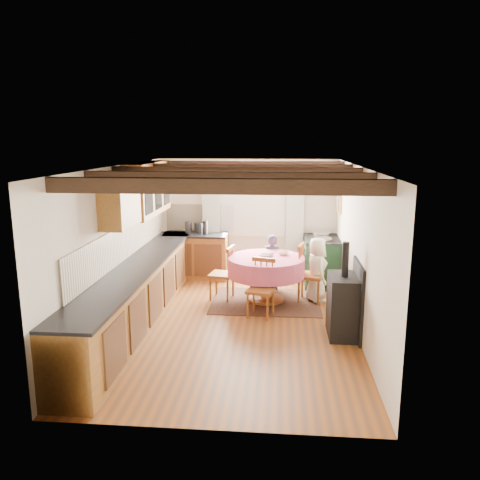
# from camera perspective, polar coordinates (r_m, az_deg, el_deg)

# --- Properties ---
(floor) EXTENTS (3.60, 5.50, 0.00)m
(floor) POSITION_cam_1_polar(r_m,az_deg,el_deg) (7.43, -0.54, -10.00)
(floor) COLOR #974F1B
(floor) RESTS_ON ground
(ceiling) EXTENTS (3.60, 5.50, 0.00)m
(ceiling) POSITION_cam_1_polar(r_m,az_deg,el_deg) (6.90, -0.58, 8.81)
(ceiling) COLOR white
(ceiling) RESTS_ON ground
(wall_back) EXTENTS (3.60, 0.00, 2.40)m
(wall_back) POSITION_cam_1_polar(r_m,az_deg,el_deg) (9.76, 0.98, 2.65)
(wall_back) COLOR silver
(wall_back) RESTS_ON ground
(wall_front) EXTENTS (3.60, 0.00, 2.40)m
(wall_front) POSITION_cam_1_polar(r_m,az_deg,el_deg) (4.45, -3.97, -8.85)
(wall_front) COLOR silver
(wall_front) RESTS_ON ground
(wall_left) EXTENTS (0.00, 5.50, 2.40)m
(wall_left) POSITION_cam_1_polar(r_m,az_deg,el_deg) (7.46, -14.46, -0.65)
(wall_left) COLOR silver
(wall_left) RESTS_ON ground
(wall_right) EXTENTS (0.00, 5.50, 2.40)m
(wall_right) POSITION_cam_1_polar(r_m,az_deg,el_deg) (7.13, 14.00, -1.19)
(wall_right) COLOR silver
(wall_right) RESTS_ON ground
(beam_a) EXTENTS (3.60, 0.16, 0.16)m
(beam_a) POSITION_cam_1_polar(r_m,az_deg,el_deg) (4.93, -2.81, 6.48)
(beam_a) COLOR #312018
(beam_a) RESTS_ON ceiling
(beam_b) EXTENTS (3.60, 0.16, 0.16)m
(beam_b) POSITION_cam_1_polar(r_m,az_deg,el_deg) (5.92, -1.51, 7.41)
(beam_b) COLOR #312018
(beam_b) RESTS_ON ceiling
(beam_c) EXTENTS (3.60, 0.16, 0.16)m
(beam_c) POSITION_cam_1_polar(r_m,az_deg,el_deg) (6.91, -0.58, 8.07)
(beam_c) COLOR #312018
(beam_c) RESTS_ON ceiling
(beam_d) EXTENTS (3.60, 0.16, 0.16)m
(beam_d) POSITION_cam_1_polar(r_m,az_deg,el_deg) (7.90, 0.13, 8.56)
(beam_d) COLOR #312018
(beam_d) RESTS_ON ceiling
(beam_e) EXTENTS (3.60, 0.16, 0.16)m
(beam_e) POSITION_cam_1_polar(r_m,az_deg,el_deg) (8.90, 0.67, 8.94)
(beam_e) COLOR #312018
(beam_e) RESTS_ON ceiling
(splash_left) EXTENTS (0.02, 4.50, 0.55)m
(splash_left) POSITION_cam_1_polar(r_m,az_deg,el_deg) (7.73, -13.59, -0.17)
(splash_left) COLOR beige
(splash_left) RESTS_ON wall_left
(splash_back) EXTENTS (1.40, 0.02, 0.55)m
(splash_back) POSITION_cam_1_polar(r_m,az_deg,el_deg) (9.86, -4.84, 2.71)
(splash_back) COLOR beige
(splash_back) RESTS_ON wall_back
(base_cabinet_left) EXTENTS (0.60, 5.30, 0.88)m
(base_cabinet_left) POSITION_cam_1_polar(r_m,az_deg,el_deg) (7.56, -12.00, -6.32)
(base_cabinet_left) COLOR #A06833
(base_cabinet_left) RESTS_ON floor
(base_cabinet_back) EXTENTS (1.30, 0.60, 0.88)m
(base_cabinet_back) POSITION_cam_1_polar(r_m,az_deg,el_deg) (9.75, -5.33, -1.97)
(base_cabinet_back) COLOR #A06833
(base_cabinet_back) RESTS_ON floor
(worktop_left) EXTENTS (0.64, 5.30, 0.04)m
(worktop_left) POSITION_cam_1_polar(r_m,az_deg,el_deg) (7.43, -12.01, -2.96)
(worktop_left) COLOR black
(worktop_left) RESTS_ON base_cabinet_left
(worktop_back) EXTENTS (1.30, 0.64, 0.04)m
(worktop_back) POSITION_cam_1_polar(r_m,az_deg,el_deg) (9.63, -5.40, 0.66)
(worktop_back) COLOR black
(worktop_back) RESTS_ON base_cabinet_back
(wall_cabinet_glass) EXTENTS (0.34, 1.80, 0.90)m
(wall_cabinet_glass) POSITION_cam_1_polar(r_m,az_deg,el_deg) (8.42, -10.94, 6.10)
(wall_cabinet_glass) COLOR #A06833
(wall_cabinet_glass) RESTS_ON wall_left
(wall_cabinet_solid) EXTENTS (0.34, 0.90, 0.70)m
(wall_cabinet_solid) POSITION_cam_1_polar(r_m,az_deg,el_deg) (7.00, -14.24, 4.38)
(wall_cabinet_solid) COLOR #A06833
(wall_cabinet_solid) RESTS_ON wall_left
(window_frame) EXTENTS (1.34, 0.03, 1.54)m
(window_frame) POSITION_cam_1_polar(r_m,az_deg,el_deg) (9.68, 1.58, 4.97)
(window_frame) COLOR white
(window_frame) RESTS_ON wall_back
(window_pane) EXTENTS (1.20, 0.01, 1.40)m
(window_pane) POSITION_cam_1_polar(r_m,az_deg,el_deg) (9.69, 1.58, 4.97)
(window_pane) COLOR white
(window_pane) RESTS_ON wall_back
(curtain_left) EXTENTS (0.35, 0.10, 2.10)m
(curtain_left) POSITION_cam_1_polar(r_m,az_deg,el_deg) (9.76, -3.46, 2.04)
(curtain_left) COLOR white
(curtain_left) RESTS_ON wall_back
(curtain_right) EXTENTS (0.35, 0.10, 2.10)m
(curtain_right) POSITION_cam_1_polar(r_m,az_deg,el_deg) (9.66, 6.57, 1.88)
(curtain_right) COLOR white
(curtain_right) RESTS_ON wall_back
(curtain_rod) EXTENTS (2.00, 0.03, 0.03)m
(curtain_rod) POSITION_cam_1_polar(r_m,az_deg,el_deg) (9.54, 1.57, 8.48)
(curtain_rod) COLOR black
(curtain_rod) RESTS_ON wall_back
(wall_picture) EXTENTS (0.04, 0.50, 0.60)m
(wall_picture) POSITION_cam_1_polar(r_m,az_deg,el_deg) (9.29, 11.80, 5.04)
(wall_picture) COLOR gold
(wall_picture) RESTS_ON wall_right
(wall_plate) EXTENTS (0.30, 0.02, 0.30)m
(wall_plate) POSITION_cam_1_polar(r_m,az_deg,el_deg) (9.65, 7.24, 5.45)
(wall_plate) COLOR silver
(wall_plate) RESTS_ON wall_back
(rug) EXTENTS (1.87, 1.46, 0.01)m
(rug) POSITION_cam_1_polar(r_m,az_deg,el_deg) (8.39, 3.10, -7.35)
(rug) COLOR brown
(rug) RESTS_ON floor
(dining_table) EXTENTS (1.33, 1.33, 0.80)m
(dining_table) POSITION_cam_1_polar(r_m,az_deg,el_deg) (8.27, 3.13, -4.78)
(dining_table) COLOR #E33666
(dining_table) RESTS_ON floor
(chair_near) EXTENTS (0.50, 0.51, 0.94)m
(chair_near) POSITION_cam_1_polar(r_m,az_deg,el_deg) (7.57, 2.48, -5.83)
(chair_near) COLOR brown
(chair_near) RESTS_ON floor
(chair_left) EXTENTS (0.50, 0.49, 0.97)m
(chair_left) POSITION_cam_1_polar(r_m,az_deg,el_deg) (8.40, -2.22, -3.91)
(chair_left) COLOR brown
(chair_left) RESTS_ON floor
(chair_right) EXTENTS (0.54, 0.53, 1.02)m
(chair_right) POSITION_cam_1_polar(r_m,az_deg,el_deg) (8.32, 8.47, -3.98)
(chair_right) COLOR brown
(chair_right) RESTS_ON floor
(aga_range) EXTENTS (0.66, 1.02, 0.94)m
(aga_range) POSITION_cam_1_polar(r_m,az_deg,el_deg) (9.38, 9.73, -2.46)
(aga_range) COLOR black
(aga_range) RESTS_ON floor
(cast_iron_stove) EXTENTS (0.41, 0.69, 1.38)m
(cast_iron_stove) POSITION_cam_1_polar(r_m,az_deg,el_deg) (6.95, 12.36, -5.82)
(cast_iron_stove) COLOR black
(cast_iron_stove) RESTS_ON floor
(child_far) EXTENTS (0.42, 0.30, 1.06)m
(child_far) POSITION_cam_1_polar(r_m,az_deg,el_deg) (8.91, 3.83, -2.69)
(child_far) COLOR #37384C
(child_far) RESTS_ON floor
(child_right) EXTENTS (0.48, 0.62, 1.13)m
(child_right) POSITION_cam_1_polar(r_m,az_deg,el_deg) (8.38, 9.18, -3.53)
(child_right) COLOR beige
(child_right) RESTS_ON floor
(bowl_a) EXTENTS (0.24, 0.24, 0.05)m
(bowl_a) POSITION_cam_1_polar(r_m,az_deg,el_deg) (8.16, 3.04, -1.90)
(bowl_a) COLOR silver
(bowl_a) RESTS_ON dining_table
(bowl_b) EXTENTS (0.26, 0.26, 0.06)m
(bowl_b) POSITION_cam_1_polar(r_m,az_deg,el_deg) (8.36, 5.20, -1.57)
(bowl_b) COLOR silver
(bowl_b) RESTS_ON dining_table
(cup) EXTENTS (0.12, 0.12, 0.09)m
(cup) POSITION_cam_1_polar(r_m,az_deg,el_deg) (8.09, 3.80, -1.91)
(cup) COLOR silver
(cup) RESTS_ON dining_table
(canister_tall) EXTENTS (0.14, 0.14, 0.23)m
(canister_tall) POSITION_cam_1_polar(r_m,az_deg,el_deg) (9.67, -6.22, 1.51)
(canister_tall) COLOR #262628
(canister_tall) RESTS_ON worktop_back
(canister_wide) EXTENTS (0.19, 0.19, 0.21)m
(canister_wide) POSITION_cam_1_polar(r_m,az_deg,el_deg) (9.68, -4.94, 1.48)
(canister_wide) COLOR #262628
(canister_wide) RESTS_ON worktop_back
(canister_slim) EXTENTS (0.10, 0.10, 0.29)m
(canister_slim) POSITION_cam_1_polar(r_m,az_deg,el_deg) (9.49, -4.20, 1.51)
(canister_slim) COLOR #262628
(canister_slim) RESTS_ON worktop_back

